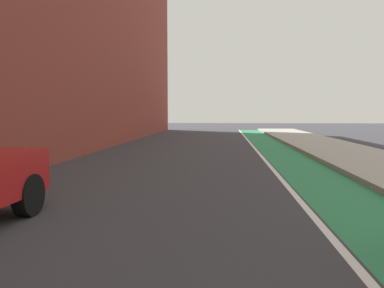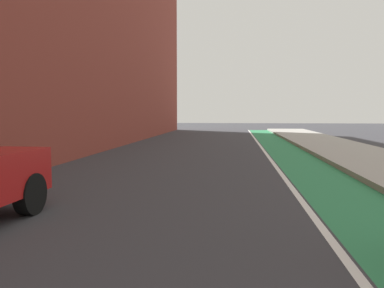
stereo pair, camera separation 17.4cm
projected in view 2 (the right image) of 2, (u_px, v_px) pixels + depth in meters
name	position (u px, v px, depth m)	size (l,w,h in m)	color
ground_plane	(201.00, 161.00, 12.96)	(94.93, 94.93, 0.00)	#38383D
bike_lane_paint	(292.00, 156.00, 14.59)	(1.60, 43.15, 0.00)	#2D8451
lane_divider_stripe	(268.00, 156.00, 14.69)	(0.12, 43.15, 0.00)	white
sidewalk_right	(359.00, 155.00, 14.32)	(3.22, 43.15, 0.14)	#A8A59E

